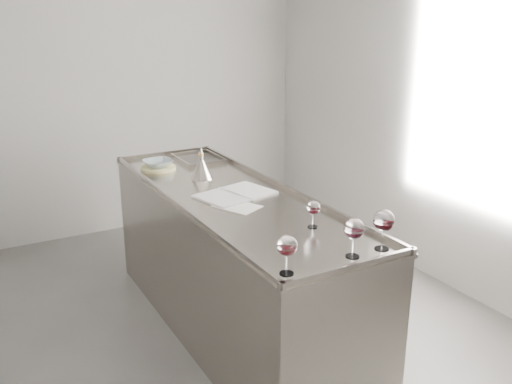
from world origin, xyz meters
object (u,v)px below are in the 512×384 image
wine_funnel (202,169)px  wine_glass_middle (354,230)px  counter (233,265)px  notebook (235,194)px  wine_glass_small (313,209)px  ceramic_bowl (158,163)px  wine_glass_right (384,221)px  wine_glass_left (287,247)px

wine_funnel → wine_glass_middle: bearing=-86.3°
counter → notebook: (0.03, 0.01, 0.47)m
wine_glass_small → ceramic_bowl: bearing=102.6°
notebook → ceramic_bowl: 0.84m
ceramic_bowl → counter: bearing=-77.2°
wine_glass_middle → notebook: 1.10m
wine_glass_right → wine_funnel: (-0.28, 1.53, -0.08)m
wine_glass_small → ceramic_bowl: wine_glass_small is taller
wine_glass_right → wine_funnel: 1.56m
notebook → wine_glass_right: bearing=-91.3°
wine_glass_middle → wine_glass_small: bearing=82.6°
notebook → wine_glass_left: bearing=-119.5°
wine_glass_right → counter: bearing=104.3°
wine_glass_right → notebook: size_ratio=0.39×
notebook → ceramic_bowl: (-0.22, 0.81, 0.04)m
notebook → wine_funnel: size_ratio=2.30×
wine_glass_right → ceramic_bowl: (-0.46, 1.90, -0.10)m
ceramic_bowl → wine_glass_right: bearing=-76.3°
wine_glass_small → notebook: 0.70m
counter → notebook: counter is taller
wine_glass_small → ceramic_bowl: (-0.33, 1.49, -0.06)m
counter → wine_funnel: bearing=90.5°
wine_funnel → wine_glass_small: bearing=-82.4°
wine_glass_middle → wine_glass_right: (0.18, 0.00, 0.01)m
wine_glass_right → notebook: bearing=102.6°
wine_glass_middle → counter: bearing=95.0°
wine_glass_middle → notebook: size_ratio=0.37×
wine_glass_small → ceramic_bowl: size_ratio=0.72×
ceramic_bowl → wine_glass_middle: bearing=-81.6°
wine_glass_right → wine_funnel: wine_funnel is taller
counter → wine_glass_small: size_ratio=16.33×
counter → wine_glass_right: bearing=-75.7°
wine_glass_left → ceramic_bowl: bearing=87.3°
wine_glass_left → wine_glass_small: (0.42, 0.41, -0.03)m
counter → wine_glass_middle: (0.09, -1.08, 0.60)m
wine_glass_middle → wine_glass_right: size_ratio=0.94×
wine_glass_left → ceramic_bowl: (0.09, 1.90, -0.08)m
counter → wine_glass_left: wine_glass_left is taller
wine_glass_right → wine_glass_left: bearing=-179.6°
wine_funnel → wine_glass_left: bearing=-100.0°
notebook → wine_funnel: (-0.03, 0.44, 0.06)m
counter → wine_funnel: size_ratio=10.78×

